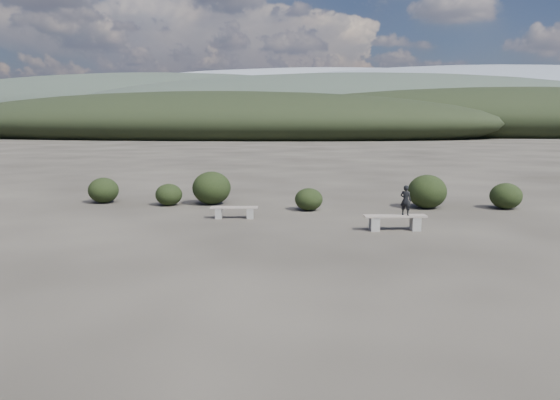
# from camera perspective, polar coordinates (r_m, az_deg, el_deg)

# --- Properties ---
(ground) EXTENTS (1200.00, 1200.00, 0.00)m
(ground) POSITION_cam_1_polar(r_m,az_deg,el_deg) (13.43, -4.57, -6.79)
(ground) COLOR #2A2621
(ground) RESTS_ON ground
(bench_left) EXTENTS (1.72, 0.61, 0.42)m
(bench_left) POSITION_cam_1_polar(r_m,az_deg,el_deg) (19.55, -4.80, -1.19)
(bench_left) COLOR gray
(bench_left) RESTS_ON ground
(bench_right) EXTENTS (2.03, 0.77, 0.50)m
(bench_right) POSITION_cam_1_polar(r_m,az_deg,el_deg) (17.76, 11.92, -2.18)
(bench_right) COLOR gray
(bench_right) RESTS_ON ground
(seated_person) EXTENTS (0.41, 0.35, 0.96)m
(seated_person) POSITION_cam_1_polar(r_m,az_deg,el_deg) (17.73, 12.99, -0.02)
(seated_person) COLOR black
(seated_person) RESTS_ON bench_right
(shrub_a) EXTENTS (1.10, 1.10, 0.90)m
(shrub_a) POSITION_cam_1_polar(r_m,az_deg,el_deg) (22.84, -11.55, 0.55)
(shrub_a) COLOR black
(shrub_a) RESTS_ON ground
(shrub_b) EXTENTS (1.60, 1.60, 1.37)m
(shrub_b) POSITION_cam_1_polar(r_m,az_deg,el_deg) (22.87, -7.16, 1.26)
(shrub_b) COLOR black
(shrub_b) RESTS_ON ground
(shrub_c) EXTENTS (1.09, 1.09, 0.87)m
(shrub_c) POSITION_cam_1_polar(r_m,az_deg,el_deg) (21.19, 3.02, 0.07)
(shrub_c) COLOR black
(shrub_c) RESTS_ON ground
(shrub_d) EXTENTS (1.53, 1.53, 1.34)m
(shrub_d) POSITION_cam_1_polar(r_m,az_deg,el_deg) (22.44, 15.13, 0.86)
(shrub_d) COLOR black
(shrub_d) RESTS_ON ground
(shrub_e) EXTENTS (1.24, 1.24, 1.03)m
(shrub_e) POSITION_cam_1_polar(r_m,az_deg,el_deg) (23.29, 22.54, 0.39)
(shrub_e) COLOR black
(shrub_e) RESTS_ON ground
(shrub_f) EXTENTS (1.27, 1.27, 1.07)m
(shrub_f) POSITION_cam_1_polar(r_m,az_deg,el_deg) (24.27, -17.96, 0.98)
(shrub_f) COLOR black
(shrub_f) RESTS_ON ground
(mountain_ridges) EXTENTS (500.00, 400.00, 56.00)m
(mountain_ridges) POSITION_cam_1_polar(r_m,az_deg,el_deg) (351.95, 5.87, 9.62)
(mountain_ridges) COLOR black
(mountain_ridges) RESTS_ON ground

